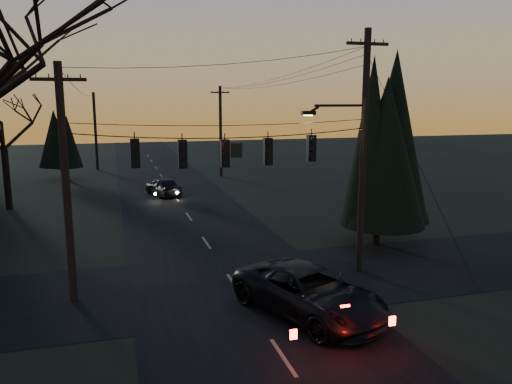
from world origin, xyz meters
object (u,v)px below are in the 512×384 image
object	(u,v)px
utility_pole_far_l	(98,170)
evergreen_right	(380,148)
sedan_oncoming_a	(163,186)
suv_near	(309,293)
utility_pole_left	(74,301)
utility_pole_right	(359,271)
utility_pole_far_r	(221,176)

from	to	relation	value
utility_pole_far_l	evergreen_right	size ratio (longest dim) A/B	0.93
sedan_oncoming_a	suv_near	bearing A→B (deg)	80.66
evergreen_right	suv_near	distance (m)	10.43
evergreen_right	sedan_oncoming_a	distance (m)	18.99
utility_pole_left	utility_pole_far_l	distance (m)	36.00
suv_near	sedan_oncoming_a	xyz separation A→B (m)	(-2.58, 23.18, -0.10)
utility_pole_right	utility_pole_left	bearing A→B (deg)	180.00
evergreen_right	utility_pole_left	bearing A→B (deg)	-166.21
utility_pole_left	evergreen_right	distance (m)	15.51
utility_pole_far_l	evergreen_right	world-z (taller)	evergreen_right
suv_near	utility_pole_right	bearing A→B (deg)	21.18
utility_pole_far_l	suv_near	size ratio (longest dim) A/B	1.37
utility_pole_far_r	utility_pole_far_l	world-z (taller)	utility_pole_far_r
utility_pole_right	utility_pole_far_l	distance (m)	37.79
utility_pole_right	utility_pole_far_r	bearing A→B (deg)	90.00
suv_near	utility_pole_far_l	bearing A→B (deg)	78.78
utility_pole_left	evergreen_right	xyz separation A→B (m)	(14.29, 3.51, 4.89)
utility_pole_left	utility_pole_far_r	bearing A→B (deg)	67.67
utility_pole_right	utility_pole_left	world-z (taller)	utility_pole_right
utility_pole_left	suv_near	world-z (taller)	utility_pole_left
suv_near	sedan_oncoming_a	distance (m)	23.33
utility_pole_left	suv_near	xyz separation A→B (m)	(7.78, -3.54, 0.81)
utility_pole_left	suv_near	size ratio (longest dim) A/B	1.46
utility_pole_left	utility_pole_far_l	world-z (taller)	utility_pole_left
sedan_oncoming_a	utility_pole_far_l	bearing A→B (deg)	-88.04
utility_pole_far_r	utility_pole_right	bearing A→B (deg)	-90.00
utility_pole_far_l	utility_pole_right	bearing A→B (deg)	-72.28
utility_pole_right	utility_pole_far_l	size ratio (longest dim) A/B	1.25
utility_pole_left	sedan_oncoming_a	size ratio (longest dim) A/B	2.05
evergreen_right	sedan_oncoming_a	bearing A→B (deg)	119.40
utility_pole_right	suv_near	distance (m)	5.20
sedan_oncoming_a	utility_pole_right	bearing A→B (deg)	92.10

